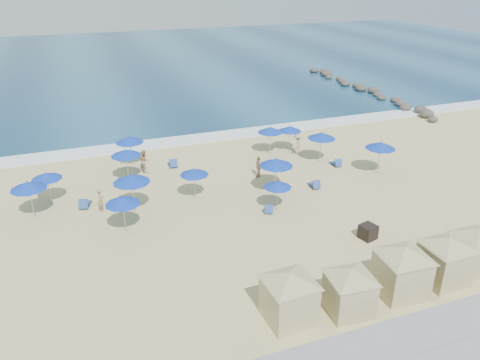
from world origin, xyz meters
name	(u,v)px	position (x,y,z in m)	size (l,w,h in m)	color
ground	(271,214)	(0.00, 0.00, 0.00)	(160.00, 160.00, 0.00)	#C7B77E
ocean	(135,62)	(0.00, 55.00, 0.03)	(160.00, 80.00, 0.06)	navy
surf_line	(203,138)	(0.00, 15.50, 0.04)	(160.00, 2.50, 0.08)	white
seawall	(410,355)	(0.00, -13.50, 0.65)	(160.00, 6.10, 1.22)	gray
rock_jetty	(365,89)	(24.01, 24.90, 0.36)	(2.56, 26.66, 0.96)	#332D2A
trash_bin	(368,232)	(4.15, -4.64, 0.43)	(0.87, 0.87, 0.87)	black
cabana_0	(289,290)	(-3.25, -9.24, 1.60)	(4.45, 4.45, 2.79)	tan
cabana_1	(350,285)	(-0.44, -9.72, 1.48)	(4.11, 4.11, 2.59)	tan
cabana_2	(403,264)	(2.65, -9.44, 1.66)	(4.61, 4.61, 2.90)	tan
cabana_3	(446,254)	(5.30, -9.42, 1.62)	(4.50, 4.50, 2.82)	tan
cabana_4	(476,244)	(7.49, -9.13, 1.53)	(4.26, 4.26, 2.68)	tan
umbrella_0	(28,185)	(-14.30, 5.02, 2.21)	(2.24, 2.24, 2.55)	#A5A8AD
umbrella_1	(131,179)	(-8.18, 3.48, 2.36)	(2.39, 2.39, 2.72)	#A5A8AD
umbrella_2	(126,153)	(-7.83, 8.53, 2.21)	(2.24, 2.24, 2.55)	#A5A8AD
umbrella_3	(122,201)	(-9.07, 1.16, 2.08)	(2.10, 2.10, 2.39)	#A5A8AD
umbrella_4	(129,140)	(-7.17, 11.34, 2.19)	(2.22, 2.22, 2.53)	#A5A8AD
umbrella_5	(194,172)	(-3.95, 3.98, 1.96)	(1.99, 1.99, 2.26)	#A5A8AD
umbrella_6	(278,184)	(0.64, 0.50, 1.81)	(1.84, 1.84, 2.09)	#A5A8AD
umbrella_7	(270,130)	(4.26, 9.86, 2.12)	(2.14, 2.14, 2.44)	#A5A8AD
umbrella_8	(276,162)	(1.56, 2.78, 2.33)	(2.36, 2.36, 2.69)	#A5A8AD
umbrella_9	(290,129)	(6.08, 9.90, 1.99)	(2.02, 2.02, 2.30)	#A5A8AD
umbrella_10	(322,136)	(7.37, 6.78, 2.24)	(2.27, 2.27, 2.58)	#A5A8AD
umbrella_11	(381,145)	(10.39, 3.18, 2.28)	(2.31, 2.31, 2.62)	#A5A8AD
umbrella_12	(46,176)	(-13.28, 6.68, 2.00)	(2.03, 2.03, 2.31)	#A5A8AD
umbrella_13	(275,163)	(1.88, 3.64, 1.92)	(1.94, 1.94, 2.21)	#A5A8AD
beach_chair_0	(85,204)	(-11.19, 5.24, 0.26)	(0.94, 1.48, 0.76)	navy
beach_chair_1	(136,183)	(-7.48, 7.31, 0.24)	(0.65, 1.30, 0.70)	navy
beach_chair_2	(173,163)	(-4.14, 9.96, 0.27)	(0.68, 1.42, 0.77)	navy
beach_chair_3	(269,209)	(0.01, 0.36, 0.23)	(0.99, 1.31, 0.66)	navy
beach_chair_4	(315,184)	(4.58, 2.55, 0.24)	(0.70, 1.33, 0.70)	navy
beach_chair_5	(336,163)	(8.15, 5.52, 0.24)	(0.64, 1.30, 0.70)	navy
beachgoer_0	(100,200)	(-10.19, 4.27, 0.80)	(0.59, 0.38, 1.61)	tan
beachgoer_1	(144,161)	(-6.38, 9.77, 0.89)	(0.86, 0.67, 1.78)	tan
beachgoer_2	(258,166)	(1.52, 5.81, 0.82)	(0.96, 0.40, 1.63)	tan
beachgoer_3	(297,144)	(6.35, 8.93, 0.89)	(1.15, 0.66, 1.78)	tan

